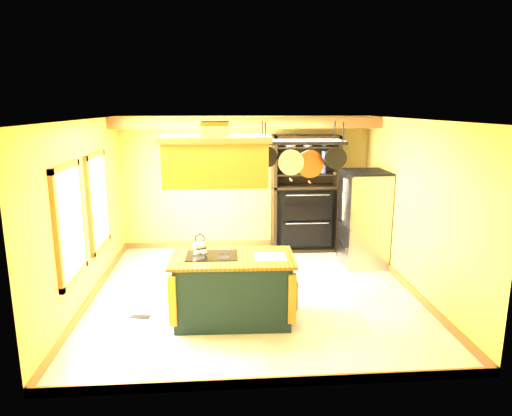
{
  "coord_description": "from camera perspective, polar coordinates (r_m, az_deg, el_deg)",
  "views": [
    {
      "loc": [
        -0.47,
        -6.73,
        2.89
      ],
      "look_at": [
        0.05,
        0.3,
        1.31
      ],
      "focal_mm": 32.0,
      "sensor_mm": 36.0,
      "label": 1
    }
  ],
  "objects": [
    {
      "name": "wall_left",
      "position": [
        7.2,
        -20.54,
        -0.55
      ],
      "size": [
        0.02,
        5.0,
        2.7
      ],
      "primitive_type": "cube",
      "color": "gold",
      "rests_on": "floor"
    },
    {
      "name": "window_far",
      "position": [
        7.74,
        -19.12,
        0.82
      ],
      "size": [
        0.06,
        1.06,
        1.56
      ],
      "color": "#995C2F",
      "rests_on": "wall_left"
    },
    {
      "name": "refrigerator",
      "position": [
        8.61,
        13.3,
        -1.54
      ],
      "size": [
        0.74,
        0.88,
        1.71
      ],
      "color": "#9CA0A5",
      "rests_on": "floor"
    },
    {
      "name": "wall_back",
      "position": [
        9.37,
        -1.33,
        3.16
      ],
      "size": [
        5.0,
        0.02,
        2.7
      ],
      "primitive_type": "cube",
      "color": "gold",
      "rests_on": "floor"
    },
    {
      "name": "ceiling",
      "position": [
        6.75,
        -0.28,
        11.01
      ],
      "size": [
        5.0,
        5.0,
        0.0
      ],
      "primitive_type": "plane",
      "rotation": [
        3.14,
        0.0,
        0.0
      ],
      "color": "white",
      "rests_on": "wall_back"
    },
    {
      "name": "floor",
      "position": [
        7.34,
        -0.25,
        -10.57
      ],
      "size": [
        5.0,
        5.0,
        0.0
      ],
      "primitive_type": "plane",
      "color": "beige",
      "rests_on": "ground"
    },
    {
      "name": "wall_front",
      "position": [
        4.53,
        1.96,
        -7.29
      ],
      "size": [
        5.0,
        0.02,
        2.7
      ],
      "primitive_type": "cube",
      "color": "gold",
      "rests_on": "floor"
    },
    {
      "name": "kitchen_island",
      "position": [
        6.31,
        -2.95,
        -9.96
      ],
      "size": [
        1.68,
        0.96,
        1.11
      ],
      "rotation": [
        0.0,
        0.0,
        -0.03
      ],
      "color": "#13262B",
      "rests_on": "floor"
    },
    {
      "name": "hutch",
      "position": [
        9.34,
        6.04,
        0.24
      ],
      "size": [
        1.32,
        0.6,
        2.33
      ],
      "color": "black",
      "rests_on": "floor"
    },
    {
      "name": "ceiling_beam",
      "position": [
        8.45,
        -1.09,
        10.59
      ],
      "size": [
        5.0,
        0.15,
        0.2
      ],
      "primitive_type": "cube",
      "color": "#995C2F",
      "rests_on": "ceiling"
    },
    {
      "name": "wall_right",
      "position": [
        7.51,
        19.12,
        0.09
      ],
      "size": [
        0.02,
        5.0,
        2.7
      ],
      "primitive_type": "cube",
      "color": "gold",
      "rests_on": "floor"
    },
    {
      "name": "range_hood",
      "position": [
        5.86,
        -5.09,
        6.18
      ],
      "size": [
        1.37,
        0.78,
        0.8
      ],
      "color": "#AF762B",
      "rests_on": "ceiling"
    },
    {
      "name": "pot_rack",
      "position": [
        5.94,
        5.69,
        7.35
      ],
      "size": [
        1.14,
        0.54,
        0.74
      ],
      "color": "black",
      "rests_on": "ceiling"
    },
    {
      "name": "window_near",
      "position": [
        6.43,
        -22.22,
        -1.73
      ],
      "size": [
        0.06,
        1.06,
        1.56
      ],
      "color": "#995C2F",
      "rests_on": "wall_left"
    },
    {
      "name": "floor_register",
      "position": [
        6.77,
        -14.28,
        -13.03
      ],
      "size": [
        0.3,
        0.17,
        0.01
      ],
      "primitive_type": "cube",
      "rotation": [
        0.0,
        0.0,
        -0.19
      ],
      "color": "black",
      "rests_on": "floor"
    }
  ]
}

